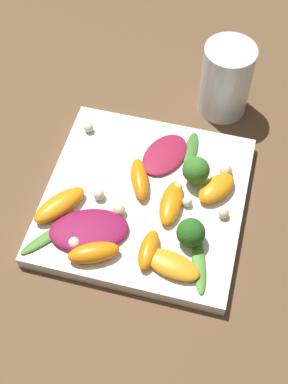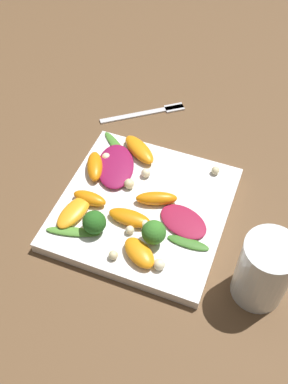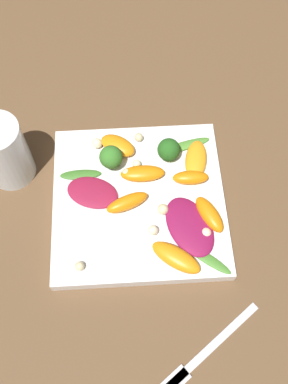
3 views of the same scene
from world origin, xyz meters
name	(u,v)px [view 2 (image 2 of 3)]	position (x,y,z in m)	size (l,w,h in m)	color
ground_plane	(144,212)	(0.00, 0.00, 0.00)	(2.40, 2.40, 0.00)	brown
plate	(144,208)	(0.00, 0.00, 0.01)	(0.27, 0.27, 0.02)	white
drinking_glass	(264,271)	(-0.20, 0.07, 0.06)	(0.07, 0.07, 0.12)	white
fork	(152,111)	(0.07, -0.23, 0.00)	(0.15, 0.12, 0.01)	silver
radicchio_leaf_0	(183,221)	(-0.07, 0.01, 0.02)	(0.09, 0.08, 0.01)	maroon
radicchio_leaf_1	(116,166)	(0.07, -0.05, 0.03)	(0.09, 0.12, 0.01)	maroon
orange_segment_0	(139,149)	(0.05, -0.10, 0.03)	(0.08, 0.07, 0.02)	orange
orange_segment_1	(157,198)	(-0.02, -0.01, 0.03)	(0.07, 0.05, 0.02)	orange
orange_segment_2	(95,166)	(0.10, -0.04, 0.03)	(0.05, 0.07, 0.02)	orange
orange_segment_3	(74,212)	(0.09, 0.06, 0.03)	(0.05, 0.08, 0.02)	orange
orange_segment_4	(130,218)	(0.01, 0.04, 0.03)	(0.07, 0.03, 0.02)	orange
orange_segment_5	(90,198)	(0.08, 0.03, 0.03)	(0.06, 0.02, 0.02)	orange
orange_segment_6	(139,253)	(-0.03, 0.09, 0.03)	(0.07, 0.06, 0.02)	orange
broccoli_floret_0	(154,233)	(-0.04, 0.06, 0.05)	(0.04, 0.04, 0.04)	#7A9E51
broccoli_floret_1	(94,223)	(0.05, 0.07, 0.04)	(0.04, 0.04, 0.04)	#84AD5B
arugula_sprig_0	(116,146)	(0.09, -0.10, 0.02)	(0.07, 0.06, 0.00)	#47842D
arugula_sprig_1	(188,243)	(-0.09, 0.05, 0.02)	(0.07, 0.02, 0.01)	#3D7528
arugula_sprig_2	(73,232)	(0.08, 0.09, 0.02)	(0.09, 0.04, 0.01)	#518E33
macadamia_nut_0	(144,224)	(-0.02, 0.04, 0.03)	(0.02, 0.02, 0.02)	beige
macadamia_nut_1	(106,157)	(0.10, -0.07, 0.03)	(0.02, 0.02, 0.02)	beige
macadamia_nut_2	(130,230)	(0.00, 0.06, 0.03)	(0.01, 0.01, 0.01)	beige
macadamia_nut_3	(146,173)	(0.02, -0.06, 0.03)	(0.02, 0.02, 0.02)	beige
macadamia_nut_4	(129,184)	(0.04, -0.03, 0.03)	(0.02, 0.02, 0.02)	beige
macadamia_nut_5	(215,170)	(-0.09, -0.11, 0.03)	(0.01, 0.01, 0.01)	beige
macadamia_nut_6	(113,255)	(0.01, 0.11, 0.03)	(0.01, 0.01, 0.01)	beige
macadamia_nut_7	(159,264)	(-0.06, 0.10, 0.03)	(0.02, 0.02, 0.02)	beige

